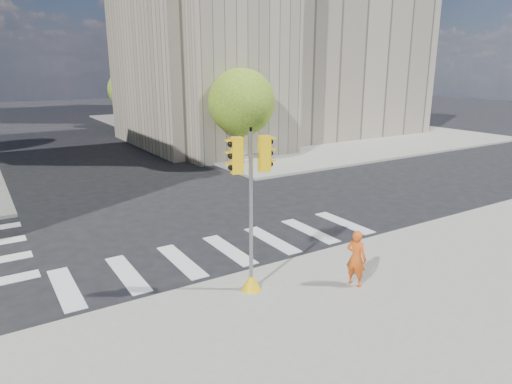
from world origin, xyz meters
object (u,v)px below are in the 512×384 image
(lamp_far, at_px, (151,84))
(traffic_signal, at_px, (251,225))
(photographer, at_px, (356,258))
(lamp_near, at_px, (219,91))

(lamp_far, xyz_separation_m, traffic_signal, (-9.12, -33.17, -2.49))
(traffic_signal, bearing_deg, photographer, -14.55)
(lamp_far, relative_size, photographer, 4.93)
(lamp_near, height_order, photographer, lamp_near)
(lamp_near, xyz_separation_m, traffic_signal, (-9.12, -19.17, -2.49))
(traffic_signal, distance_m, photographer, 3.20)
(lamp_near, bearing_deg, traffic_signal, -115.46)
(lamp_near, xyz_separation_m, lamp_far, (0.00, 14.00, 0.00))
(traffic_signal, bearing_deg, lamp_near, 76.06)
(lamp_near, bearing_deg, lamp_far, 90.00)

